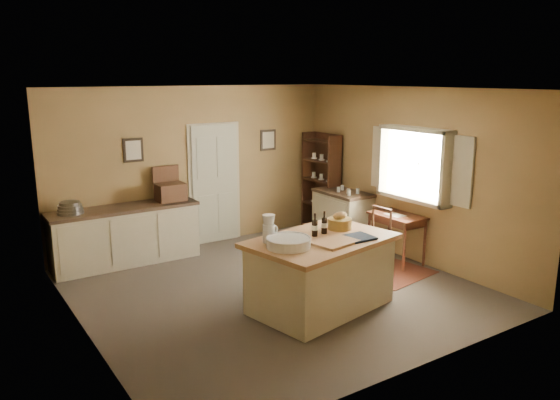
% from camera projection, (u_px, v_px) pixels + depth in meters
% --- Properties ---
extents(ground, '(5.00, 5.00, 0.00)m').
position_uv_depth(ground, '(275.00, 289.00, 7.48)').
color(ground, brown).
rests_on(ground, ground).
extents(wall_back, '(5.00, 0.10, 2.70)m').
position_uv_depth(wall_back, '(195.00, 167.00, 9.21)').
color(wall_back, olive).
rests_on(wall_back, ground).
extents(wall_front, '(5.00, 0.10, 2.70)m').
position_uv_depth(wall_front, '(418.00, 240.00, 5.14)').
color(wall_front, olive).
rests_on(wall_front, ground).
extents(wall_left, '(0.10, 5.00, 2.70)m').
position_uv_depth(wall_left, '(79.00, 220.00, 5.84)').
color(wall_left, olive).
rests_on(wall_left, ground).
extents(wall_right, '(0.10, 5.00, 2.70)m').
position_uv_depth(wall_right, '(409.00, 175.00, 8.52)').
color(wall_right, olive).
rests_on(wall_right, ground).
extents(ceiling, '(5.00, 5.00, 0.00)m').
position_uv_depth(ceiling, '(275.00, 89.00, 6.88)').
color(ceiling, silver).
rests_on(ceiling, wall_back).
extents(door, '(0.97, 0.06, 2.11)m').
position_uv_depth(door, '(215.00, 182.00, 9.44)').
color(door, '#A8A68E').
rests_on(door, ground).
extents(framed_prints, '(2.82, 0.02, 0.38)m').
position_uv_depth(framed_prints, '(206.00, 145.00, 9.22)').
color(framed_prints, black).
rests_on(framed_prints, ground).
extents(window, '(0.25, 1.99, 1.12)m').
position_uv_depth(window, '(416.00, 164.00, 8.27)').
color(window, '#B5AB8F').
rests_on(window, ground).
extents(work_island, '(1.98, 1.48, 1.20)m').
position_uv_depth(work_island, '(320.00, 271.00, 6.80)').
color(work_island, '#B5AB8F').
rests_on(work_island, ground).
extents(sideboard, '(2.26, 0.64, 1.18)m').
position_uv_depth(sideboard, '(126.00, 233.00, 8.45)').
color(sideboard, '#B5AB8F').
rests_on(sideboard, ground).
extents(rug, '(1.33, 1.75, 0.01)m').
position_uv_depth(rug, '(374.00, 267.00, 8.35)').
color(rug, '#562115').
rests_on(rug, ground).
extents(writing_desk, '(0.52, 0.85, 0.82)m').
position_uv_depth(writing_desk, '(397.00, 221.00, 8.45)').
color(writing_desk, '#391A10').
rests_on(writing_desk, ground).
extents(desk_chair, '(0.46, 0.46, 0.93)m').
position_uv_depth(desk_chair, '(372.00, 241.00, 8.10)').
color(desk_chair, '#321A10').
rests_on(desk_chair, ground).
extents(right_cabinet, '(0.59, 1.06, 0.99)m').
position_uv_depth(right_cabinet, '(342.00, 216.00, 9.56)').
color(right_cabinet, '#B5AB8F').
rests_on(right_cabinet, ground).
extents(shelving_unit, '(0.31, 0.82, 1.83)m').
position_uv_depth(shelving_unit, '(323.00, 183.00, 10.16)').
color(shelving_unit, '#321A10').
rests_on(shelving_unit, ground).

